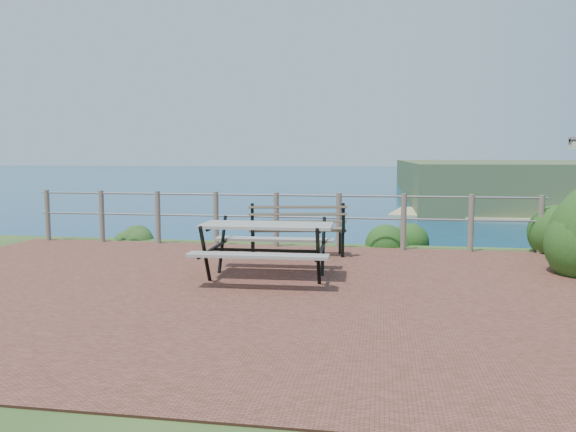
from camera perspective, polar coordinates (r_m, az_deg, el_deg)
name	(u,v)px	position (r m, az deg, el deg)	size (l,w,h in m)	color
ground	(227,289)	(7.19, -6.18, -7.42)	(10.00, 7.00, 0.12)	brown
ocean	(376,161)	(206.74, 8.97, 5.51)	(1200.00, 1200.00, 0.00)	#135274
safety_railing	(276,217)	(10.32, -1.20, -0.06)	(9.40, 0.10, 1.00)	#6B5B4C
picnic_table	(267,245)	(7.63, -2.16, -2.96)	(1.79, 1.53, 0.74)	gray
park_bench	(297,222)	(9.33, 0.95, -0.57)	(1.65, 0.70, 0.90)	brown
shrub_right_edge	(567,252)	(11.03, 26.51, -3.30)	(1.00, 1.00, 1.43)	#154314
shrub_lip_west	(134,238)	(11.96, -15.38, -2.20)	(0.72, 0.72, 0.45)	#294F1D
shrub_lip_east	(398,243)	(11.08, 11.15, -2.74)	(0.81, 0.81, 0.56)	#154314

